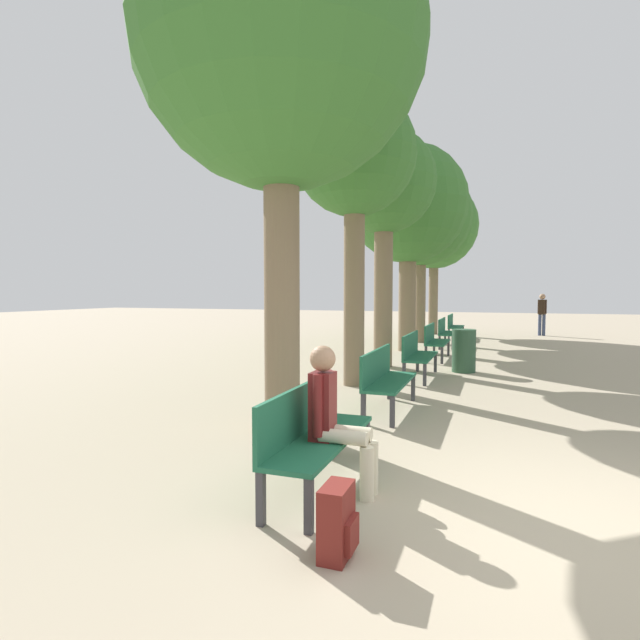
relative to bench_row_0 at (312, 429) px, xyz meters
name	(u,v)px	position (x,y,z in m)	size (l,w,h in m)	color
ground_plane	(567,537)	(2.04, -0.26, -0.52)	(80.00, 80.00, 0.00)	tan
bench_row_0	(312,429)	(0.00, 0.00, 0.00)	(0.47, 1.75, 0.90)	#1E6042
bench_row_1	(384,376)	(0.00, 3.00, 0.00)	(0.47, 1.75, 0.90)	#1E6042
bench_row_2	(416,352)	(0.00, 6.00, 0.00)	(0.47, 1.75, 0.90)	#1E6042
bench_row_3	(434,339)	(0.00, 9.00, 0.00)	(0.47, 1.75, 0.90)	#1E6042
bench_row_4	(446,330)	(0.00, 12.00, 0.00)	(0.47, 1.75, 0.90)	#1E6042
bench_row_5	(454,324)	(0.00, 15.00, 0.00)	(0.47, 1.75, 0.90)	#1E6042
tree_row_0	(281,44)	(-0.97, 1.54, 4.18)	(3.54, 3.54, 6.52)	#7A664C
tree_row_1	(355,160)	(-0.97, 4.81, 3.62)	(2.26, 2.26, 5.38)	#7A664C
tree_row_2	(384,186)	(-0.97, 7.29, 3.64)	(2.40, 2.40, 5.48)	#7A664C
tree_row_3	(408,205)	(-0.97, 10.54, 3.72)	(3.44, 3.44, 6.02)	#7A664C
tree_row_4	(421,217)	(-0.97, 13.16, 3.77)	(3.40, 3.40, 6.02)	#7A664C
tree_row_5	(434,226)	(-0.97, 16.77, 3.88)	(3.51, 3.51, 6.19)	#7A664C
person_seated	(335,415)	(0.24, -0.05, 0.16)	(0.59, 0.34, 1.28)	beige
backpack	(337,522)	(0.58, -1.06, -0.29)	(0.21, 0.31, 0.48)	maroon
pedestrian_near	(542,312)	(3.19, 17.46, 0.43)	(0.34, 0.26, 1.66)	#384260
trash_bin	(464,351)	(0.86, 7.08, -0.06)	(0.50, 0.50, 0.93)	#2D5138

